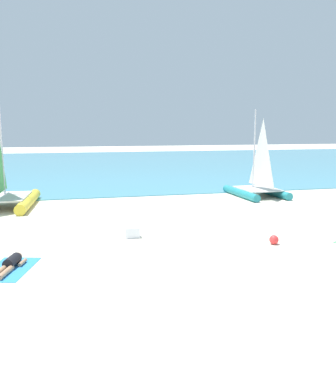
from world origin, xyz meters
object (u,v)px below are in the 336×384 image
object	(u,v)px
towel_left	(10,269)
sunbather_left	(10,264)
cooler_box	(132,232)
sailboat_yellow	(2,190)
beach_ball	(274,240)
sailboat_teal	(257,184)

from	to	relation	value
towel_left	sunbather_left	distance (m)	0.14
cooler_box	towel_left	bearing A→B (deg)	-147.52
sailboat_yellow	beach_ball	bearing A→B (deg)	-37.69
towel_left	sunbather_left	xyz separation A→B (m)	(0.02, 0.06, 0.13)
sailboat_teal	sunbather_left	size ratio (longest dim) A/B	3.06
towel_left	beach_ball	xyz separation A→B (m)	(8.08, 0.44, 0.15)
sailboat_yellow	sailboat_teal	world-z (taller)	sailboat_yellow
sailboat_yellow	towel_left	world-z (taller)	sailboat_yellow
sunbather_left	cooler_box	bearing A→B (deg)	46.65
beach_ball	cooler_box	world-z (taller)	cooler_box
sunbather_left	beach_ball	size ratio (longest dim) A/B	5.08
sailboat_yellow	sailboat_teal	bearing A→B (deg)	3.78
sunbather_left	beach_ball	world-z (taller)	sunbather_left
sailboat_yellow	sailboat_teal	size ratio (longest dim) A/B	1.22
towel_left	beach_ball	distance (m)	8.10
sunbather_left	beach_ball	xyz separation A→B (m)	(8.07, 0.37, 0.02)
sailboat_teal	beach_ball	xyz separation A→B (m)	(-3.56, -8.51, -0.55)
sailboat_yellow	sailboat_teal	xyz separation A→B (m)	(13.20, 0.03, -0.16)
cooler_box	beach_ball	bearing A→B (deg)	-23.45
sailboat_teal	sailboat_yellow	bearing A→B (deg)	176.70
sailboat_teal	beach_ball	distance (m)	9.24
towel_left	cooler_box	world-z (taller)	cooler_box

